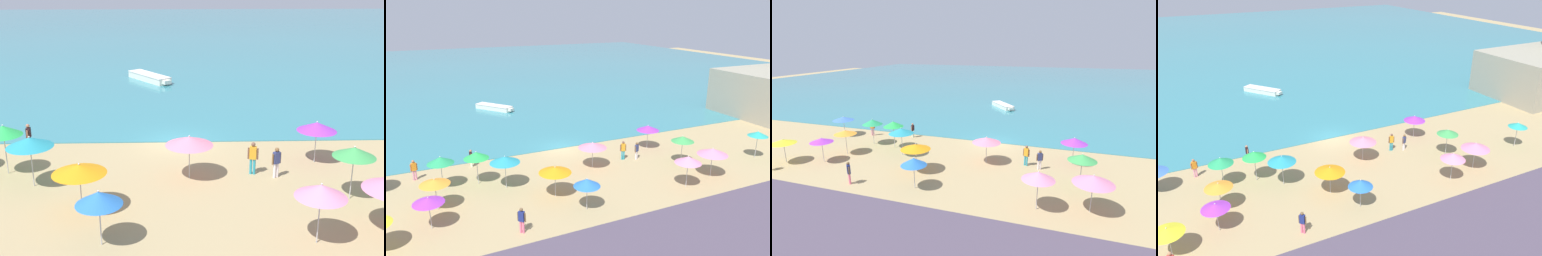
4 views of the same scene
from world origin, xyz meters
The scene contains 14 objects.
ground_plane centered at (0.00, 0.00, 0.00)m, with size 160.00×160.00×0.00m, color tan.
sea centered at (0.00, 55.00, 0.03)m, with size 150.00×110.00×0.05m, color teal.
beach_umbrella_0 centered at (-4.20, -9.10, 2.09)m, with size 2.40×2.40×2.37m.
beach_umbrella_1 centered at (8.21, -8.13, 2.36)m, with size 1.98×1.98×2.66m.
beach_umbrella_4 centered at (7.78, -3.54, 2.10)m, with size 2.20×2.20×2.42m.
beach_umbrella_5 centered at (-8.95, -4.57, 2.40)m, with size 1.95×1.95×2.73m.
beach_umbrella_6 centered at (5.56, -11.93, 2.26)m, with size 2.04×2.04×2.59m.
beach_umbrella_7 centered at (-7.13, -6.21, 2.33)m, with size 2.30×2.30×2.65m.
beach_umbrella_11 centered at (0.68, -5.51, 2.05)m, with size 2.47×2.47×2.35m.
beach_umbrella_14 centered at (-2.95, -11.79, 2.02)m, with size 1.85×1.85×2.36m.
bather_2 centered at (-8.84, -0.91, 0.89)m, with size 0.22×0.57×1.59m.
bather_4 centered at (5.19, -5.57, 0.93)m, with size 0.52×0.36×1.66m.
bather_5 centered at (4.04, -5.09, 1.01)m, with size 0.55×0.31×1.79m.
skiff_nearshore centered at (-2.55, 17.78, 0.38)m, with size 4.43×5.32×0.65m.
Camera 1 is at (0.06, -28.49, 10.27)m, focal length 45.00 mm.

